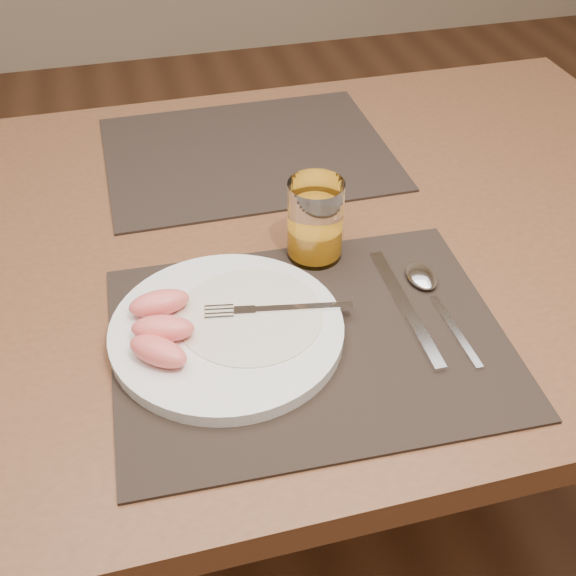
% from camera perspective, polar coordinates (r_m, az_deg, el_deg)
% --- Properties ---
extents(ground, '(5.00, 5.00, 0.00)m').
position_cam_1_polar(ground, '(1.56, -1.42, -18.62)').
color(ground, '#57331D').
rests_on(ground, ground).
extents(table, '(1.40, 0.90, 0.75)m').
position_cam_1_polar(table, '(1.05, -2.00, 0.62)').
color(table, brown).
rests_on(table, ground).
extents(placemat_near, '(0.46, 0.37, 0.00)m').
position_cam_1_polar(placemat_near, '(0.84, 1.67, -4.08)').
color(placemat_near, black).
rests_on(placemat_near, table).
extents(placemat_far, '(0.45, 0.35, 0.00)m').
position_cam_1_polar(placemat_far, '(1.19, -3.21, 10.60)').
color(placemat_far, black).
rests_on(placemat_far, table).
extents(plate, '(0.27, 0.27, 0.02)m').
position_cam_1_polar(plate, '(0.84, -4.85, -3.38)').
color(plate, white).
rests_on(plate, placemat_near).
extents(plate_dressing, '(0.17, 0.17, 0.00)m').
position_cam_1_polar(plate_dressing, '(0.84, -3.01, -2.14)').
color(plate_dressing, white).
rests_on(plate_dressing, plate).
extents(fork, '(0.17, 0.05, 0.00)m').
position_cam_1_polar(fork, '(0.84, -1.80, -1.72)').
color(fork, silver).
rests_on(fork, plate).
extents(knife, '(0.02, 0.22, 0.01)m').
position_cam_1_polar(knife, '(0.87, 9.69, -2.23)').
color(knife, silver).
rests_on(knife, placemat_near).
extents(spoon, '(0.04, 0.19, 0.01)m').
position_cam_1_polar(spoon, '(0.92, 10.84, 0.36)').
color(spoon, silver).
rests_on(spoon, placemat_near).
extents(juice_glass, '(0.07, 0.07, 0.11)m').
position_cam_1_polar(juice_glass, '(0.93, 2.16, 5.06)').
color(juice_glass, white).
rests_on(juice_glass, placemat_near).
extents(grapefruit_wedges, '(0.09, 0.13, 0.03)m').
position_cam_1_polar(grapefruit_wedges, '(0.82, -10.07, -3.05)').
color(grapefruit_wedges, '#FA7366').
rests_on(grapefruit_wedges, plate).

